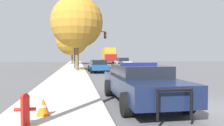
{
  "coord_description": "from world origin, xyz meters",
  "views": [
    {
      "loc": [
        -4.47,
        -6.4,
        1.76
      ],
      "look_at": [
        -1.28,
        13.79,
        1.05
      ],
      "focal_mm": 35.0,
      "sensor_mm": 36.0,
      "label": 1
    }
  ],
  "objects_px": {
    "tree_sidewalk_far": "(72,39)",
    "car_background_oncoming": "(123,62)",
    "traffic_cone": "(43,107)",
    "traffic_light": "(88,41)",
    "tree_sidewalk_mid": "(77,22)",
    "car_background_midblock": "(98,66)",
    "police_car": "(140,82)",
    "box_truck": "(109,55)",
    "fire_hydrant": "(25,108)"
  },
  "relations": [
    {
      "from": "fire_hydrant",
      "to": "traffic_cone",
      "type": "xyz_separation_m",
      "value": [
        0.29,
        0.81,
        -0.17
      ]
    },
    {
      "from": "traffic_light",
      "to": "traffic_cone",
      "type": "height_order",
      "value": "traffic_light"
    },
    {
      "from": "traffic_light",
      "to": "tree_sidewalk_mid",
      "type": "relative_size",
      "value": 0.59
    },
    {
      "from": "box_truck",
      "to": "fire_hydrant",
      "type": "bearing_deg",
      "value": 80.19
    },
    {
      "from": "car_background_midblock",
      "to": "car_background_oncoming",
      "type": "relative_size",
      "value": 0.97
    },
    {
      "from": "car_background_midblock",
      "to": "car_background_oncoming",
      "type": "height_order",
      "value": "car_background_oncoming"
    },
    {
      "from": "fire_hydrant",
      "to": "box_truck",
      "type": "height_order",
      "value": "box_truck"
    },
    {
      "from": "police_car",
      "to": "car_background_midblock",
      "type": "relative_size",
      "value": 1.21
    },
    {
      "from": "police_car",
      "to": "traffic_cone",
      "type": "relative_size",
      "value": 11.5
    },
    {
      "from": "traffic_light",
      "to": "car_background_oncoming",
      "type": "bearing_deg",
      "value": 41.2
    },
    {
      "from": "box_truck",
      "to": "tree_sidewalk_mid",
      "type": "bearing_deg",
      "value": 74.71
    },
    {
      "from": "car_background_oncoming",
      "to": "box_truck",
      "type": "distance_m",
      "value": 15.7
    },
    {
      "from": "tree_sidewalk_far",
      "to": "car_background_midblock",
      "type": "bearing_deg",
      "value": -81.48
    },
    {
      "from": "car_background_oncoming",
      "to": "tree_sidewalk_mid",
      "type": "distance_m",
      "value": 11.94
    },
    {
      "from": "fire_hydrant",
      "to": "car_background_oncoming",
      "type": "height_order",
      "value": "car_background_oncoming"
    },
    {
      "from": "box_truck",
      "to": "tree_sidewalk_far",
      "type": "distance_m",
      "value": 9.92
    },
    {
      "from": "box_truck",
      "to": "police_car",
      "type": "bearing_deg",
      "value": 84.35
    },
    {
      "from": "box_truck",
      "to": "tree_sidewalk_mid",
      "type": "distance_m",
      "value": 25.46
    },
    {
      "from": "tree_sidewalk_mid",
      "to": "traffic_cone",
      "type": "relative_size",
      "value": 17.35
    },
    {
      "from": "traffic_light",
      "to": "tree_sidewalk_mid",
      "type": "distance_m",
      "value": 4.32
    },
    {
      "from": "traffic_light",
      "to": "traffic_cone",
      "type": "relative_size",
      "value": 10.31
    },
    {
      "from": "car_background_oncoming",
      "to": "car_background_midblock",
      "type": "bearing_deg",
      "value": 63.2
    },
    {
      "from": "tree_sidewalk_far",
      "to": "car_background_oncoming",
      "type": "bearing_deg",
      "value": -53.74
    },
    {
      "from": "box_truck",
      "to": "car_background_oncoming",
      "type": "bearing_deg",
      "value": 90.45
    },
    {
      "from": "car_background_midblock",
      "to": "traffic_light",
      "type": "bearing_deg",
      "value": 96.59
    },
    {
      "from": "traffic_cone",
      "to": "box_truck",
      "type": "bearing_deg",
      "value": 79.45
    },
    {
      "from": "car_background_oncoming",
      "to": "tree_sidewalk_far",
      "type": "height_order",
      "value": "tree_sidewalk_far"
    },
    {
      "from": "tree_sidewalk_mid",
      "to": "traffic_cone",
      "type": "distance_m",
      "value": 19.02
    },
    {
      "from": "car_background_oncoming",
      "to": "tree_sidewalk_mid",
      "type": "bearing_deg",
      "value": 48.97
    },
    {
      "from": "fire_hydrant",
      "to": "tree_sidewalk_far",
      "type": "bearing_deg",
      "value": 89.74
    },
    {
      "from": "tree_sidewalk_far",
      "to": "tree_sidewalk_mid",
      "type": "bearing_deg",
      "value": -87.05
    },
    {
      "from": "police_car",
      "to": "tree_sidewalk_mid",
      "type": "distance_m",
      "value": 17.44
    },
    {
      "from": "police_car",
      "to": "car_background_oncoming",
      "type": "distance_m",
      "value": 25.6
    },
    {
      "from": "traffic_light",
      "to": "box_truck",
      "type": "relative_size",
      "value": 0.66
    },
    {
      "from": "box_truck",
      "to": "tree_sidewalk_far",
      "type": "relative_size",
      "value": 0.92
    },
    {
      "from": "car_background_oncoming",
      "to": "tree_sidewalk_far",
      "type": "distance_m",
      "value": 14.02
    },
    {
      "from": "car_background_midblock",
      "to": "traffic_cone",
      "type": "height_order",
      "value": "car_background_midblock"
    },
    {
      "from": "car_background_midblock",
      "to": "tree_sidewalk_mid",
      "type": "distance_m",
      "value": 5.48
    },
    {
      "from": "fire_hydrant",
      "to": "traffic_cone",
      "type": "distance_m",
      "value": 0.87
    },
    {
      "from": "tree_sidewalk_mid",
      "to": "tree_sidewalk_far",
      "type": "xyz_separation_m",
      "value": [
        -1.0,
        19.31,
        -0.46
      ]
    },
    {
      "from": "tree_sidewalk_mid",
      "to": "car_background_midblock",
      "type": "bearing_deg",
      "value": -39.24
    },
    {
      "from": "fire_hydrant",
      "to": "car_background_midblock",
      "type": "xyz_separation_m",
      "value": [
        3.33,
        17.36,
        0.16
      ]
    },
    {
      "from": "traffic_cone",
      "to": "car_background_oncoming",
      "type": "bearing_deg",
      "value": 73.81
    },
    {
      "from": "police_car",
      "to": "traffic_cone",
      "type": "height_order",
      "value": "police_car"
    },
    {
      "from": "traffic_cone",
      "to": "traffic_light",
      "type": "bearing_deg",
      "value": 84.16
    },
    {
      "from": "car_background_oncoming",
      "to": "box_truck",
      "type": "height_order",
      "value": "box_truck"
    },
    {
      "from": "tree_sidewalk_mid",
      "to": "traffic_light",
      "type": "bearing_deg",
      "value": 69.68
    },
    {
      "from": "police_car",
      "to": "fire_hydrant",
      "type": "bearing_deg",
      "value": 34.29
    },
    {
      "from": "traffic_light",
      "to": "car_background_midblock",
      "type": "height_order",
      "value": "traffic_light"
    },
    {
      "from": "police_car",
      "to": "box_truck",
      "type": "height_order",
      "value": "box_truck"
    }
  ]
}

